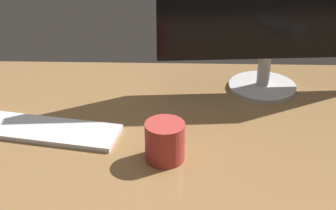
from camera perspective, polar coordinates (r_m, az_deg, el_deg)
name	(u,v)px	position (r cm, az deg, el deg)	size (l,w,h in cm)	color
desk	(193,137)	(121.83, 2.90, -3.68)	(140.00, 84.00, 2.00)	olive
keyboard	(38,130)	(125.56, -14.49, -2.74)	(39.40, 11.06, 1.21)	silver
coffee_mug	(165,141)	(110.00, -0.36, -4.15)	(8.79, 8.79, 8.90)	#B23833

